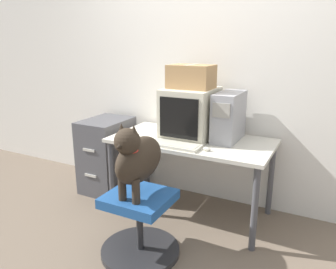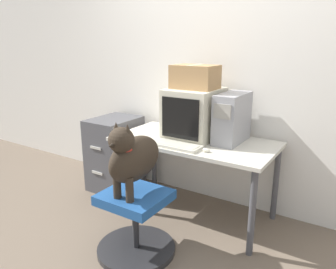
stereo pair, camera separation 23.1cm
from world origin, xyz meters
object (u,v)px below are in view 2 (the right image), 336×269
pc_tower (232,118)px  filing_cabinet (115,153)px  keyboard (175,145)px  office_chair (136,224)px  dog (133,157)px  cardboard_box (195,77)px  crt_monitor (194,113)px

pc_tower → filing_cabinet: 1.38m
keyboard → office_chair: (-0.05, -0.47, -0.49)m
pc_tower → keyboard: pc_tower is taller
filing_cabinet → dog: bearing=-41.8°
keyboard → office_chair: bearing=-95.5°
pc_tower → cardboard_box: size_ratio=1.15×
pc_tower → office_chair: pc_tower is taller
crt_monitor → dog: crt_monitor is taller
filing_cabinet → crt_monitor: bearing=0.1°
pc_tower → filing_cabinet: size_ratio=0.56×
pc_tower → office_chair: 1.15m
crt_monitor → filing_cabinet: crt_monitor is taller
office_chair → dog: (0.00, -0.01, 0.53)m
keyboard → dog: bearing=-95.4°
dog → filing_cabinet: 1.27m
crt_monitor → keyboard: 0.39m
crt_monitor → filing_cabinet: bearing=-179.9°
crt_monitor → pc_tower: 0.34m
pc_tower → dog: pc_tower is taller
pc_tower → filing_cabinet: (-1.28, -0.05, -0.53)m
pc_tower → filing_cabinet: pc_tower is taller
pc_tower → crt_monitor: bearing=-171.4°
dog → filing_cabinet: (-0.91, 0.81, -0.38)m
crt_monitor → pc_tower: crt_monitor is taller
pc_tower → dog: 0.95m
dog → cardboard_box: size_ratio=1.46×
crt_monitor → dog: size_ratio=0.91×
office_chair → cardboard_box: (0.04, 0.81, 1.01)m
office_chair → cardboard_box: cardboard_box is taller
pc_tower → keyboard: size_ratio=0.99×
dog → office_chair: bearing=90.0°
pc_tower → cardboard_box: (-0.33, -0.05, 0.32)m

